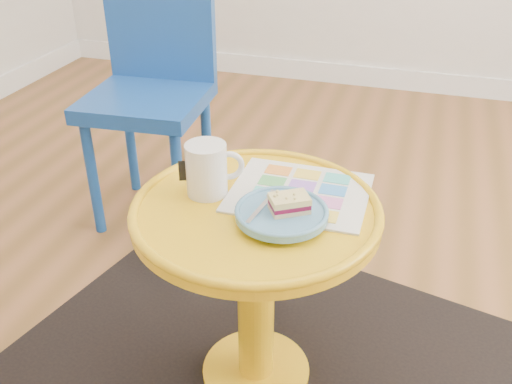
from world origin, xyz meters
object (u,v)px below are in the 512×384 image
(newspaper, at_px, (299,193))
(mug, at_px, (208,168))
(plate, at_px, (282,214))
(side_table, at_px, (256,261))
(chair, at_px, (153,79))

(newspaper, relative_size, mug, 2.43)
(mug, xyz_separation_m, plate, (0.19, -0.07, -0.05))
(plate, bearing_deg, side_table, 151.28)
(chair, xyz_separation_m, plate, (0.68, -0.76, 0.03))
(side_table, relative_size, newspaper, 1.78)
(side_table, distance_m, chair, 0.96)
(chair, height_order, mug, chair)
(side_table, xyz_separation_m, mug, (-0.12, 0.03, 0.21))
(newspaper, xyz_separation_m, mug, (-0.20, -0.06, 0.06))
(chair, height_order, plate, chair)
(side_table, distance_m, mug, 0.25)
(chair, xyz_separation_m, newspaper, (0.69, -0.64, 0.01))
(side_table, xyz_separation_m, chair, (-0.61, 0.72, 0.14))
(newspaper, distance_m, plate, 0.13)
(newspaper, xyz_separation_m, plate, (-0.01, -0.12, 0.02))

